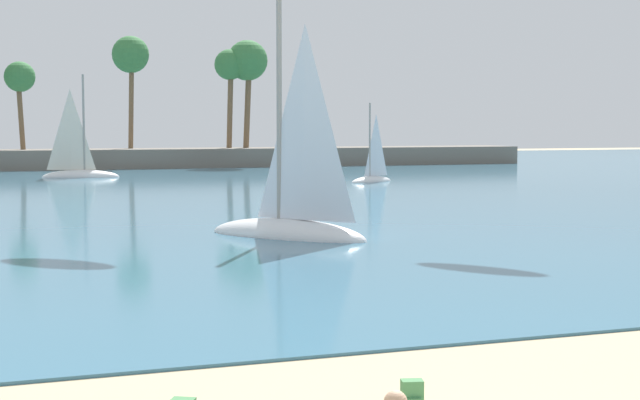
# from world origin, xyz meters

# --- Properties ---
(sea) EXTENTS (220.00, 111.92, 0.06)m
(sea) POSITION_xyz_m (0.00, 62.64, 0.03)
(sea) COLOR #386B84
(sea) RESTS_ON ground
(palm_headland) EXTENTS (92.00, 6.38, 12.98)m
(palm_headland) POSITION_xyz_m (-3.19, 78.67, 3.44)
(palm_headland) COLOR slate
(palm_headland) RESTS_ON ground
(backpack_near_kite) EXTENTS (0.34, 0.33, 0.44)m
(backpack_near_kite) POSITION_xyz_m (0.39, 3.46, 0.21)
(backpack_near_kite) COLOR #47844C
(backpack_near_kite) RESTS_ON ground
(sailboat_near_shore) EXTENTS (5.92, 2.84, 8.25)m
(sailboat_near_shore) POSITION_xyz_m (1.29, 64.07, 0.80)
(sailboat_near_shore) COLOR white
(sailboat_near_shore) RESTS_ON sea
(sailboat_mid_bay) EXTENTS (5.43, 6.12, 9.17)m
(sailboat_mid_bay) POSITION_xyz_m (4.83, 22.95, 0.89)
(sailboat_mid_bay) COLOR white
(sailboat_mid_bay) RESTS_ON sea
(sailboat_toward_headland) EXTENTS (4.11, 2.97, 5.83)m
(sailboat_toward_headland) POSITION_xyz_m (19.88, 51.58, 0.59)
(sailboat_toward_headland) COLOR white
(sailboat_toward_headland) RESTS_ON sea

